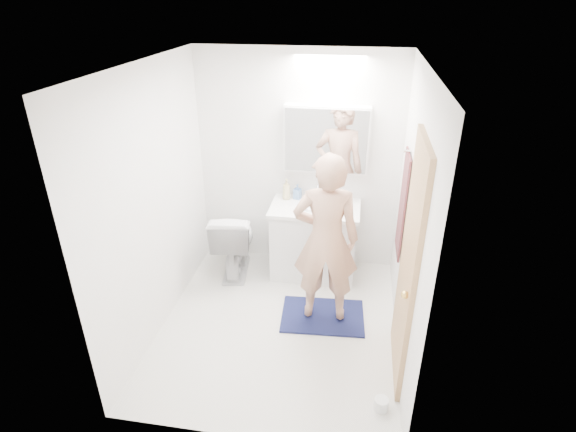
% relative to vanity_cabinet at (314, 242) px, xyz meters
% --- Properties ---
extents(floor, '(2.50, 2.50, 0.00)m').
position_rel_vanity_cabinet_xyz_m(floor, '(-0.22, -0.96, -0.39)').
color(floor, silver).
rests_on(floor, ground).
extents(ceiling, '(2.50, 2.50, 0.00)m').
position_rel_vanity_cabinet_xyz_m(ceiling, '(-0.22, -0.96, 2.01)').
color(ceiling, white).
rests_on(ceiling, floor).
extents(wall_back, '(2.50, 0.00, 2.50)m').
position_rel_vanity_cabinet_xyz_m(wall_back, '(-0.22, 0.29, 0.81)').
color(wall_back, white).
rests_on(wall_back, floor).
extents(wall_front, '(2.50, 0.00, 2.50)m').
position_rel_vanity_cabinet_xyz_m(wall_front, '(-0.22, -2.21, 0.81)').
color(wall_front, white).
rests_on(wall_front, floor).
extents(wall_left, '(0.00, 2.50, 2.50)m').
position_rel_vanity_cabinet_xyz_m(wall_left, '(-1.32, -0.96, 0.81)').
color(wall_left, white).
rests_on(wall_left, floor).
extents(wall_right, '(0.00, 2.50, 2.50)m').
position_rel_vanity_cabinet_xyz_m(wall_right, '(0.88, -0.96, 0.81)').
color(wall_right, white).
rests_on(wall_right, floor).
extents(vanity_cabinet, '(0.90, 0.55, 0.78)m').
position_rel_vanity_cabinet_xyz_m(vanity_cabinet, '(0.00, 0.00, 0.00)').
color(vanity_cabinet, silver).
rests_on(vanity_cabinet, floor).
extents(countertop, '(0.95, 0.58, 0.04)m').
position_rel_vanity_cabinet_xyz_m(countertop, '(0.00, -0.00, 0.41)').
color(countertop, white).
rests_on(countertop, vanity_cabinet).
extents(sink_basin, '(0.36, 0.36, 0.03)m').
position_rel_vanity_cabinet_xyz_m(sink_basin, '(0.00, 0.03, 0.45)').
color(sink_basin, white).
rests_on(sink_basin, countertop).
extents(faucet, '(0.02, 0.02, 0.16)m').
position_rel_vanity_cabinet_xyz_m(faucet, '(0.00, 0.22, 0.51)').
color(faucet, white).
rests_on(faucet, countertop).
extents(medicine_cabinet, '(0.88, 0.14, 0.70)m').
position_rel_vanity_cabinet_xyz_m(medicine_cabinet, '(0.08, 0.21, 1.11)').
color(medicine_cabinet, white).
rests_on(medicine_cabinet, wall_back).
extents(mirror_panel, '(0.84, 0.01, 0.66)m').
position_rel_vanity_cabinet_xyz_m(mirror_panel, '(0.08, 0.13, 1.11)').
color(mirror_panel, silver).
rests_on(mirror_panel, medicine_cabinet).
extents(toilet, '(0.52, 0.81, 0.78)m').
position_rel_vanity_cabinet_xyz_m(toilet, '(-0.88, -0.11, -0.00)').
color(toilet, silver).
rests_on(toilet, floor).
extents(bath_rug, '(0.83, 0.60, 0.02)m').
position_rel_vanity_cabinet_xyz_m(bath_rug, '(0.18, -0.78, -0.38)').
color(bath_rug, '#151741').
rests_on(bath_rug, floor).
extents(person, '(0.63, 0.43, 1.65)m').
position_rel_vanity_cabinet_xyz_m(person, '(0.18, -0.78, 0.48)').
color(person, tan).
rests_on(person, bath_rug).
extents(door, '(0.04, 0.80, 2.00)m').
position_rel_vanity_cabinet_xyz_m(door, '(0.86, -1.31, 0.61)').
color(door, tan).
rests_on(door, wall_right).
extents(door_knob, '(0.06, 0.06, 0.06)m').
position_rel_vanity_cabinet_xyz_m(door_knob, '(0.82, -1.61, 0.56)').
color(door_knob, gold).
rests_on(door_knob, door).
extents(towel, '(0.02, 0.42, 1.00)m').
position_rel_vanity_cabinet_xyz_m(towel, '(0.85, -0.41, 0.71)').
color(towel, '#112137').
rests_on(towel, wall_right).
extents(towel_hook, '(0.07, 0.02, 0.02)m').
position_rel_vanity_cabinet_xyz_m(towel_hook, '(0.84, -0.41, 1.23)').
color(towel_hook, silver).
rests_on(towel_hook, wall_right).
extents(soap_bottle_a, '(0.12, 0.12, 0.23)m').
position_rel_vanity_cabinet_xyz_m(soap_bottle_a, '(-0.33, 0.15, 0.55)').
color(soap_bottle_a, '#C4B77F').
rests_on(soap_bottle_a, countertop).
extents(soap_bottle_b, '(0.09, 0.09, 0.17)m').
position_rel_vanity_cabinet_xyz_m(soap_bottle_b, '(-0.22, 0.18, 0.51)').
color(soap_bottle_b, '#567FB9').
rests_on(soap_bottle_b, countertop).
extents(toothbrush_cup, '(0.11, 0.11, 0.08)m').
position_rel_vanity_cabinet_xyz_m(toothbrush_cup, '(0.17, 0.16, 0.47)').
color(toothbrush_cup, '#383EA9').
rests_on(toothbrush_cup, countertop).
extents(toilet_paper_roll, '(0.11, 0.11, 0.10)m').
position_rel_vanity_cabinet_xyz_m(toilet_paper_roll, '(0.73, -1.80, -0.34)').
color(toilet_paper_roll, white).
rests_on(toilet_paper_roll, floor).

